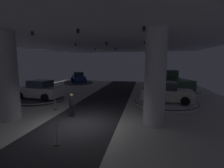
{
  "coord_description": "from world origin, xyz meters",
  "views": [
    {
      "loc": [
        3.67,
        -8.46,
        3.65
      ],
      "look_at": [
        0.4,
        7.65,
        1.4
      ],
      "focal_mm": 25.81,
      "sensor_mm": 36.0,
      "label": 1
    }
  ],
  "objects_px": {
    "display_car_mid_left": "(40,90)",
    "display_platform_mid_right": "(166,102)",
    "display_platform_far_right": "(174,91)",
    "display_platform_deep_right": "(165,85)",
    "display_car_deep_left": "(78,77)",
    "display_car_deep_right": "(165,79)",
    "display_platform_deep_left": "(79,82)",
    "visitor_walking_near": "(72,104)",
    "column_left": "(8,77)",
    "column_right": "(155,78)",
    "display_platform_mid_left": "(40,99)",
    "display_car_mid_right": "(166,93)",
    "pickup_truck_far_right": "(173,82)"
  },
  "relations": [
    {
      "from": "display_car_mid_left",
      "to": "display_platform_mid_right",
      "type": "distance_m",
      "value": 11.74
    },
    {
      "from": "display_platform_far_right",
      "to": "display_car_mid_left",
      "type": "xyz_separation_m",
      "value": [
        -13.35,
        -6.86,
        0.82
      ]
    },
    {
      "from": "display_car_mid_left",
      "to": "display_platform_deep_right",
      "type": "relative_size",
      "value": 0.95
    },
    {
      "from": "display_car_deep_left",
      "to": "display_car_deep_right",
      "type": "bearing_deg",
      "value": -2.13
    },
    {
      "from": "display_platform_far_right",
      "to": "display_car_deep_right",
      "type": "xyz_separation_m",
      "value": [
        -0.48,
        5.24,
        0.88
      ]
    },
    {
      "from": "display_platform_deep_left",
      "to": "visitor_walking_near",
      "type": "bearing_deg",
      "value": -68.23
    },
    {
      "from": "column_left",
      "to": "display_platform_far_right",
      "type": "bearing_deg",
      "value": 45.29
    },
    {
      "from": "column_left",
      "to": "display_car_mid_left",
      "type": "height_order",
      "value": "column_left"
    },
    {
      "from": "display_platform_deep_left",
      "to": "display_platform_deep_right",
      "type": "xyz_separation_m",
      "value": [
        14.29,
        -0.5,
        0.03
      ]
    },
    {
      "from": "display_platform_mid_right",
      "to": "display_platform_far_right",
      "type": "bearing_deg",
      "value": 74.06
    },
    {
      "from": "column_right",
      "to": "display_car_mid_left",
      "type": "xyz_separation_m",
      "value": [
        -10.38,
        4.05,
        -1.76
      ]
    },
    {
      "from": "display_car_mid_left",
      "to": "display_car_deep_left",
      "type": "bearing_deg",
      "value": 96.65
    },
    {
      "from": "column_right",
      "to": "display_platform_deep_left",
      "type": "bearing_deg",
      "value": 125.39
    },
    {
      "from": "display_platform_far_right",
      "to": "display_car_mid_left",
      "type": "distance_m",
      "value": 15.03
    },
    {
      "from": "display_platform_deep_left",
      "to": "display_platform_mid_right",
      "type": "relative_size",
      "value": 0.95
    },
    {
      "from": "display_platform_mid_left",
      "to": "display_platform_deep_right",
      "type": "xyz_separation_m",
      "value": [
        12.87,
        12.1,
        0.03
      ]
    },
    {
      "from": "display_platform_mid_left",
      "to": "display_platform_mid_right",
      "type": "xyz_separation_m",
      "value": [
        11.69,
        0.96,
        0.01
      ]
    },
    {
      "from": "column_left",
      "to": "display_car_mid_right",
      "type": "relative_size",
      "value": 1.26
    },
    {
      "from": "column_right",
      "to": "display_platform_mid_left",
      "type": "height_order",
      "value": "column_right"
    },
    {
      "from": "column_left",
      "to": "display_car_deep_left",
      "type": "relative_size",
      "value": 1.22
    },
    {
      "from": "display_car_deep_right",
      "to": "display_platform_deep_left",
      "type": "bearing_deg",
      "value": 177.98
    },
    {
      "from": "display_platform_deep_left",
      "to": "visitor_walking_near",
      "type": "relative_size",
      "value": 3.17
    },
    {
      "from": "visitor_walking_near",
      "to": "display_car_deep_right",
      "type": "bearing_deg",
      "value": 63.82
    },
    {
      "from": "column_right",
      "to": "visitor_walking_near",
      "type": "xyz_separation_m",
      "value": [
        -5.3,
        0.31,
        -1.84
      ]
    },
    {
      "from": "display_platform_far_right",
      "to": "pickup_truck_far_right",
      "type": "xyz_separation_m",
      "value": [
        -0.1,
        0.31,
        1.07
      ]
    },
    {
      "from": "display_platform_deep_left",
      "to": "display_platform_mid_right",
      "type": "height_order",
      "value": "display_platform_deep_left"
    },
    {
      "from": "pickup_truck_far_right",
      "to": "display_platform_mid_right",
      "type": "bearing_deg",
      "value": -104.33
    },
    {
      "from": "display_platform_mid_left",
      "to": "display_car_mid_right",
      "type": "height_order",
      "value": "display_car_mid_right"
    },
    {
      "from": "pickup_truck_far_right",
      "to": "display_car_deep_right",
      "type": "xyz_separation_m",
      "value": [
        -0.38,
        4.93,
        -0.19
      ]
    },
    {
      "from": "display_car_deep_right",
      "to": "display_car_mid_left",
      "type": "bearing_deg",
      "value": -136.75
    },
    {
      "from": "column_right",
      "to": "display_platform_mid_right",
      "type": "bearing_deg",
      "value": 75.64
    },
    {
      "from": "pickup_truck_far_right",
      "to": "display_car_mid_left",
      "type": "distance_m",
      "value": 15.06
    },
    {
      "from": "display_platform_far_right",
      "to": "display_car_mid_right",
      "type": "relative_size",
      "value": 1.31
    },
    {
      "from": "display_platform_far_right",
      "to": "display_platform_deep_right",
      "type": "distance_m",
      "value": 5.27
    },
    {
      "from": "display_car_mid_left",
      "to": "display_car_deep_right",
      "type": "xyz_separation_m",
      "value": [
        12.87,
        12.1,
        0.06
      ]
    },
    {
      "from": "display_car_mid_left",
      "to": "display_platform_deep_right",
      "type": "distance_m",
      "value": 17.66
    },
    {
      "from": "pickup_truck_far_right",
      "to": "display_platform_deep_right",
      "type": "distance_m",
      "value": 5.08
    },
    {
      "from": "column_left",
      "to": "pickup_truck_far_right",
      "type": "distance_m",
      "value": 16.99
    },
    {
      "from": "display_platform_mid_left",
      "to": "display_car_mid_right",
      "type": "distance_m",
      "value": 11.74
    },
    {
      "from": "pickup_truck_far_right",
      "to": "display_car_deep_left",
      "type": "height_order",
      "value": "pickup_truck_far_right"
    },
    {
      "from": "visitor_walking_near",
      "to": "pickup_truck_far_right",
      "type": "bearing_deg",
      "value": 53.17
    },
    {
      "from": "display_car_mid_left",
      "to": "display_car_deep_left",
      "type": "distance_m",
      "value": 12.72
    },
    {
      "from": "pickup_truck_far_right",
      "to": "display_car_mid_left",
      "type": "xyz_separation_m",
      "value": [
        -13.25,
        -7.17,
        -0.26
      ]
    },
    {
      "from": "pickup_truck_far_right",
      "to": "visitor_walking_near",
      "type": "relative_size",
      "value": 3.58
    },
    {
      "from": "display_platform_mid_left",
      "to": "display_car_mid_right",
      "type": "relative_size",
      "value": 1.06
    },
    {
      "from": "pickup_truck_far_right",
      "to": "display_platform_mid_right",
      "type": "xyz_separation_m",
      "value": [
        -1.58,
        -6.2,
        -1.11
      ]
    },
    {
      "from": "column_right",
      "to": "display_platform_mid_right",
      "type": "relative_size",
      "value": 1.04
    },
    {
      "from": "column_right",
      "to": "display_car_deep_left",
      "type": "height_order",
      "value": "column_right"
    },
    {
      "from": "display_platform_far_right",
      "to": "pickup_truck_far_right",
      "type": "relative_size",
      "value": 1.0
    },
    {
      "from": "column_left",
      "to": "display_platform_deep_left",
      "type": "xyz_separation_m",
      "value": [
        -3.0,
        17.67,
        -2.61
      ]
    }
  ]
}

